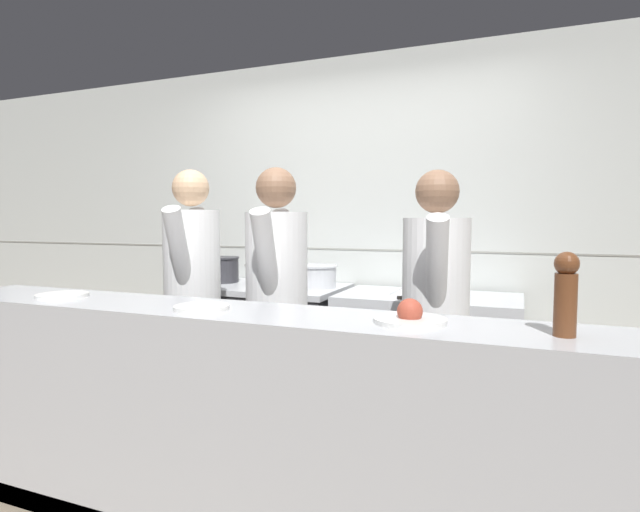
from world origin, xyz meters
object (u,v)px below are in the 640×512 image
object	(u,v)px
stock_pot	(222,269)
plated_dish_dessert	(410,317)
chefs_knife	(420,298)
plated_dish_appetiser	(202,307)
sauce_pot	(268,274)
plated_dish_main	(62,295)
chef_line	(435,315)
pepper_mill	(566,292)
chef_sous	(277,303)
mixing_bowl_steel	(411,289)
braising_pot	(316,275)
chef_head_cook	(193,292)
oven_range	(264,344)

from	to	relation	value
stock_pot	plated_dish_dessert	distance (m)	2.29
chefs_knife	plated_dish_appetiser	distance (m)	1.48
sauce_pot	chefs_knife	world-z (taller)	sauce_pot
plated_dish_main	chef_line	world-z (taller)	chef_line
stock_pot	pepper_mill	bearing A→B (deg)	-33.19
plated_dish_main	chef_sous	bearing A→B (deg)	35.81
sauce_pot	pepper_mill	xyz separation A→B (m)	(1.89, -1.50, 0.16)
plated_dish_main	sauce_pot	bearing A→B (deg)	76.81
stock_pot	mixing_bowl_steel	xyz separation A→B (m)	(1.49, -0.07, -0.07)
sauce_pot	braising_pot	distance (m)	0.39
chefs_knife	chef_sous	size ratio (longest dim) A/B	0.19
plated_dish_main	chef_head_cook	bearing A→B (deg)	71.37
sauce_pot	chef_sous	distance (m)	1.02
oven_range	chefs_knife	xyz separation A→B (m)	(1.19, -0.17, 0.45)
mixing_bowl_steel	chef_head_cook	world-z (taller)	chef_head_cook
sauce_pot	plated_dish_main	size ratio (longest dim) A/B	1.43
stock_pot	chef_line	bearing A→B (deg)	-24.30
mixing_bowl_steel	braising_pot	bearing A→B (deg)	174.77
sauce_pot	chef_line	distance (m)	1.58
plated_dish_main	chef_head_cook	distance (m)	0.77
plated_dish_main	pepper_mill	size ratio (longest dim) A/B	0.87
mixing_bowl_steel	plated_dish_dessert	distance (m)	1.42
chefs_knife	chef_sous	world-z (taller)	chef_sous
plated_dish_main	braising_pot	bearing A→B (deg)	63.45
chefs_knife	plated_dish_dessert	bearing A→B (deg)	-81.18
mixing_bowl_steel	plated_dish_main	bearing A→B (deg)	-135.38
mixing_bowl_steel	chef_head_cook	distance (m)	1.39
stock_pot	chefs_knife	distance (m)	1.59
pepper_mill	chef_head_cook	size ratio (longest dim) A/B	0.17
sauce_pot	plated_dish_main	xyz separation A→B (m)	(-0.35, -1.50, 0.03)
oven_range	mixing_bowl_steel	world-z (taller)	mixing_bowl_steel
chef_head_cook	chef_line	bearing A→B (deg)	-17.77
sauce_pot	chefs_knife	size ratio (longest dim) A/B	1.08
braising_pot	chef_sous	world-z (taller)	chef_sous
sauce_pot	chef_head_cook	world-z (taller)	chef_head_cook
chefs_knife	plated_dish_appetiser	size ratio (longest dim) A/B	1.37
oven_range	plated_dish_appetiser	bearing A→B (deg)	-71.33
chef_head_cook	stock_pot	bearing A→B (deg)	93.50
plated_dish_appetiser	chef_line	size ratio (longest dim) A/B	0.15
braising_pot	plated_dish_main	size ratio (longest dim) A/B	1.28
chef_sous	plated_dish_main	bearing A→B (deg)	-156.65
plated_dish_appetiser	chef_sous	world-z (taller)	chef_sous
mixing_bowl_steel	plated_dish_appetiser	xyz separation A→B (m)	(-0.60, -1.45, 0.08)
oven_range	chef_head_cook	bearing A→B (deg)	-97.61
oven_range	pepper_mill	distance (m)	2.49
stock_pot	chefs_knife	xyz separation A→B (m)	(1.57, -0.21, -0.10)
mixing_bowl_steel	plated_dish_main	xyz separation A→B (m)	(-1.44, -1.42, 0.08)
plated_dish_dessert	oven_range	bearing A→B (deg)	134.17
plated_dish_dessert	pepper_mill	size ratio (longest dim) A/B	0.98
chef_line	mixing_bowl_steel	bearing A→B (deg)	100.96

